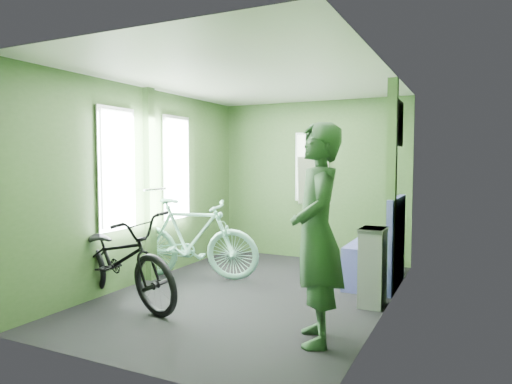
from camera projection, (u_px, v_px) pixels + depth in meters
room at (250, 161)px, 4.90m from camera, size 4.00×4.02×2.31m
bicycle_black at (119, 304)px, 4.57m from camera, size 1.91×1.18×1.01m
bicycle_mint at (192, 279)px, 5.54m from camera, size 1.76×0.98×1.06m
passenger at (317, 233)px, 3.58m from camera, size 0.64×0.79×1.74m
waste_box at (373, 267)px, 4.51m from camera, size 0.23×0.32×0.78m
bench_seat at (377, 259)px, 5.29m from camera, size 0.54×0.98×1.03m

